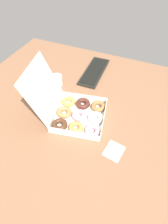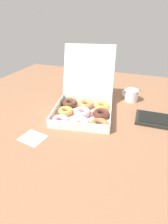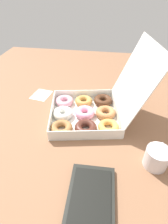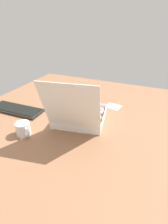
# 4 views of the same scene
# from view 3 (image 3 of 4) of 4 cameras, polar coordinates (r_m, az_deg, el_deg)

# --- Properties ---
(ground_plane) EXTENTS (1.80, 1.80, 0.02)m
(ground_plane) POSITION_cam_3_polar(r_m,az_deg,el_deg) (0.94, 2.62, 0.19)
(ground_plane) COLOR #8C5F42
(donut_box) EXTENTS (0.41, 0.50, 0.36)m
(donut_box) POSITION_cam_3_polar(r_m,az_deg,el_deg) (0.87, 1.68, 0.64)
(donut_box) COLOR white
(donut_box) RESTS_ON ground_plane
(coffee_mug) EXTENTS (0.12, 0.09, 0.08)m
(coffee_mug) POSITION_cam_3_polar(r_m,az_deg,el_deg) (0.72, 22.72, -13.36)
(coffee_mug) COLOR white
(coffee_mug) RESTS_ON ground_plane
(paper_napkin) EXTENTS (0.13, 0.12, 0.00)m
(paper_napkin) POSITION_cam_3_polar(r_m,az_deg,el_deg) (1.08, -13.78, 5.48)
(paper_napkin) COLOR white
(paper_napkin) RESTS_ON ground_plane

